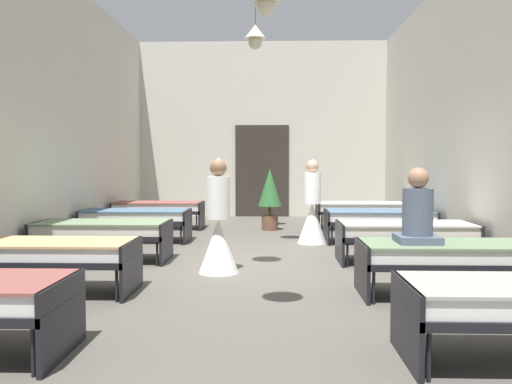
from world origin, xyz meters
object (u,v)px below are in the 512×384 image
at_px(bed_right_row_1, 450,255).
at_px(bed_left_row_2, 103,231).
at_px(bed_right_row_3, 379,218).
at_px(nurse_near_aisle, 218,232).
at_px(bed_right_row_2, 406,232).
at_px(bed_right_row_4, 361,209).
at_px(nurse_mid_aisle, 312,213).
at_px(bed_left_row_1, 47,253).
at_px(bed_left_row_4, 159,208).
at_px(potted_plant, 270,193).
at_px(patient_seated_primary, 418,215).
at_px(bed_left_row_3, 136,217).

relative_size(bed_right_row_1, bed_left_row_2, 1.00).
bearing_deg(bed_right_row_3, nurse_near_aisle, -134.10).
distance_m(bed_right_row_2, bed_right_row_4, 3.80).
bearing_deg(nurse_mid_aisle, bed_left_row_1, 83.75).
bearing_deg(bed_left_row_4, bed_left_row_1, -90.00).
relative_size(bed_left_row_1, potted_plant, 1.46).
height_order(bed_left_row_2, bed_right_row_4, same).
bearing_deg(bed_left_row_2, patient_seated_primary, -25.55).
xyz_separation_m(bed_right_row_1, bed_left_row_4, (-4.35, 5.70, 0.00)).
relative_size(bed_left_row_4, nurse_near_aisle, 1.28).
height_order(bed_right_row_2, bed_right_row_3, same).
bearing_deg(bed_left_row_2, bed_right_row_1, -23.62).
height_order(bed_left_row_1, patient_seated_primary, patient_seated_primary).
bearing_deg(nurse_mid_aisle, potted_plant, -33.32).
relative_size(bed_left_row_2, bed_left_row_4, 1.00).
relative_size(bed_right_row_1, bed_right_row_3, 1.00).
height_order(bed_right_row_2, bed_left_row_4, same).
distance_m(bed_left_row_4, nurse_near_aisle, 4.90).
height_order(bed_right_row_1, bed_right_row_4, same).
bearing_deg(bed_right_row_4, nurse_near_aisle, -119.51).
distance_m(bed_right_row_3, patient_seated_primary, 3.85).
xyz_separation_m(bed_right_row_4, nurse_near_aisle, (-2.59, -4.57, 0.09)).
xyz_separation_m(bed_right_row_4, nurse_mid_aisle, (-1.19, -2.00, 0.09)).
distance_m(nurse_mid_aisle, potted_plant, 1.99).
bearing_deg(bed_left_row_1, bed_left_row_4, 90.00).
xyz_separation_m(bed_left_row_4, nurse_mid_aisle, (3.15, -2.00, 0.09)).
bearing_deg(bed_left_row_3, bed_left_row_2, -90.00).
relative_size(nurse_near_aisle, nurse_mid_aisle, 1.00).
relative_size(bed_left_row_1, bed_right_row_1, 1.00).
relative_size(bed_right_row_1, bed_left_row_3, 1.00).
xyz_separation_m(bed_left_row_3, nurse_near_aisle, (1.76, -2.67, 0.09)).
bearing_deg(bed_right_row_4, bed_right_row_2, -90.00).
bearing_deg(nurse_near_aisle, bed_right_row_4, 139.53).
bearing_deg(patient_seated_primary, bed_left_row_4, 124.98).
bearing_deg(nurse_mid_aisle, bed_right_row_2, 157.82).
xyz_separation_m(bed_left_row_3, bed_right_row_3, (4.35, 0.00, 0.00)).
bearing_deg(bed_right_row_3, bed_right_row_2, -90.00).
relative_size(bed_left_row_1, bed_right_row_3, 1.00).
bearing_deg(bed_right_row_2, nurse_mid_aisle, 123.61).
bearing_deg(bed_right_row_1, bed_left_row_3, 138.83).
distance_m(bed_left_row_3, nurse_near_aisle, 3.20).
relative_size(bed_left_row_1, patient_seated_primary, 2.38).
xyz_separation_m(bed_left_row_1, bed_right_row_3, (4.35, 3.80, 0.00)).
bearing_deg(potted_plant, bed_right_row_3, -41.47).
distance_m(bed_right_row_3, nurse_near_aisle, 3.72).
height_order(bed_right_row_3, patient_seated_primary, patient_seated_primary).
height_order(bed_left_row_3, bed_right_row_3, same).
relative_size(nurse_near_aisle, potted_plant, 1.15).
bearing_deg(bed_right_row_4, bed_left_row_3, -156.38).
distance_m(bed_left_row_3, bed_right_row_4, 4.74).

